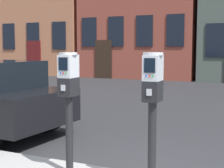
# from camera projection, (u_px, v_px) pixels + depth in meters

# --- Properties ---
(parking_meter_near_kerb) EXTENTS (0.22, 0.25, 1.48)m
(parking_meter_near_kerb) POSITION_uv_depth(u_px,v_px,m) (69.00, 91.00, 4.18)
(parking_meter_near_kerb) COLOR black
(parking_meter_near_kerb) RESTS_ON sidewalk_slab
(parking_meter_twin_adjacent) EXTENTS (0.22, 0.25, 1.48)m
(parking_meter_twin_adjacent) POSITION_uv_depth(u_px,v_px,m) (153.00, 95.00, 3.74)
(parking_meter_twin_adjacent) COLOR black
(parking_meter_twin_adjacent) RESTS_ON sidewalk_slab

